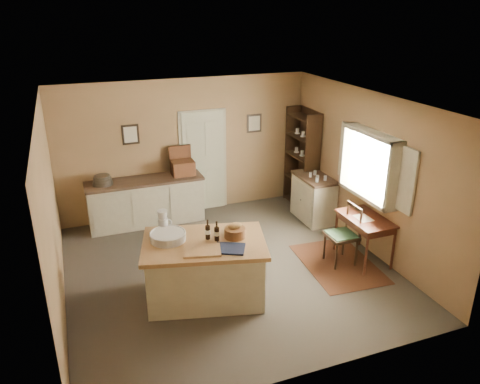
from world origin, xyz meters
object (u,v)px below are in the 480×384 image
at_px(work_island, 204,268).
at_px(right_cabinet, 313,198).
at_px(writing_desk, 365,223).
at_px(shelving_unit, 304,159).
at_px(sideboard, 146,200).
at_px(desk_chair, 341,236).

height_order(work_island, right_cabinet, work_island).
xyz_separation_m(writing_desk, right_cabinet, (-0.00, 1.70, -0.21)).
relative_size(writing_desk, shelving_unit, 0.47).
bearing_deg(sideboard, right_cabinet, -17.77).
bearing_deg(shelving_unit, writing_desk, -93.58).
distance_m(sideboard, desk_chair, 3.77).
relative_size(work_island, desk_chair, 1.97).
xyz_separation_m(desk_chair, right_cabinet, (0.41, 1.66, -0.03)).
relative_size(writing_desk, right_cabinet, 0.97).
bearing_deg(work_island, desk_chair, 18.14).
bearing_deg(work_island, sideboard, 110.97).
relative_size(work_island, sideboard, 0.88).
distance_m(sideboard, right_cabinet, 3.25).
distance_m(writing_desk, shelving_unit, 2.48).
height_order(right_cabinet, shelving_unit, shelving_unit).
xyz_separation_m(work_island, desk_chair, (2.36, 0.15, 0.01)).
relative_size(work_island, right_cabinet, 1.95).
xyz_separation_m(desk_chair, shelving_unit, (0.56, 2.41, 0.52)).
xyz_separation_m(writing_desk, desk_chair, (-0.41, 0.04, -0.18)).
bearing_deg(right_cabinet, work_island, -146.84).
relative_size(sideboard, desk_chair, 2.24).
bearing_deg(sideboard, work_island, -83.44).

